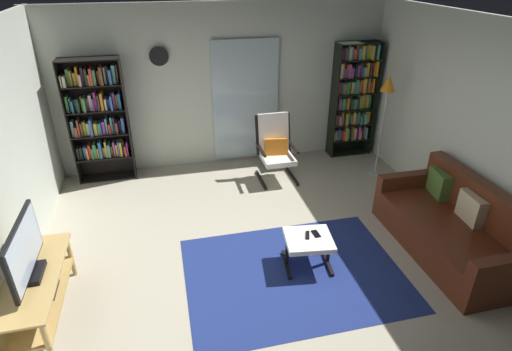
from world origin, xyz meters
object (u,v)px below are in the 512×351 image
Objects in this scene: lounge_armchair at (275,146)px; tv_stand at (37,290)px; leather_sofa at (453,228)px; cell_phone at (316,234)px; tv_remote at (308,235)px; floor_lamp_by_shelf at (387,92)px; ottoman at (308,242)px; wall_clock at (159,56)px; bookshelf_near_tv at (98,117)px; television at (25,253)px; bookshelf_near_sofa at (353,96)px.

tv_stand is at bearing -142.03° from lounge_armchair.
tv_stand is 0.67× the size of leather_sofa.
leather_sofa is 13.80× the size of cell_phone.
floor_lamp_by_shelf reaches higher than tv_remote.
ottoman is 1.99× the size of wall_clock.
ottoman is at bearing -49.28° from bookshelf_near_tv.
wall_clock is (1.38, 3.10, 1.49)m from tv_stand.
wall_clock is (1.37, 3.11, 1.04)m from television.
cell_phone is (2.51, -2.75, -0.64)m from bookshelf_near_tv.
floor_lamp_by_shelf is (1.78, 1.90, 0.97)m from cell_phone.
leather_sofa is at bearing -43.80° from wall_clock.
bookshelf_near_tv is 1.87× the size of lounge_armchair.
tv_stand is 0.80× the size of floor_lamp_by_shelf.
television reaches higher than tv_remote.
lounge_armchair is (-1.56, 2.32, 0.23)m from leather_sofa.
ottoman is 3.61m from wall_clock.
leather_sofa is at bearing -89.62° from bookshelf_near_sofa.
bookshelf_near_tv is 3.76m from ottoman.
bookshelf_near_sofa reaches higher than bookshelf_near_tv.
bookshelf_near_tv is 0.97× the size of bookshelf_near_sofa.
tv_remote is 0.09× the size of floor_lamp_by_shelf.
ottoman is (-1.77, -2.80, -0.74)m from bookshelf_near_sofa.
tv_remote is 2.85m from floor_lamp_by_shelf.
ottoman is at bearing 3.28° from television.
ottoman is 0.13m from cell_phone.
bookshelf_near_tv reaches higher than television.
floor_lamp_by_shelf reaches higher than leather_sofa.
wall_clock is (-1.64, 0.75, 1.32)m from lounge_armchair.
television is 0.87× the size of lounge_armchair.
television is 6.16× the size of tv_remote.
tv_stand is 3.82m from lounge_armchair.
floor_lamp_by_shelf is 5.62× the size of wall_clock.
bookshelf_near_tv is 1.30m from wall_clock.
bookshelf_near_sofa is at bearing 33.04° from television.
bookshelf_near_tv is (0.38, 2.94, 0.68)m from tv_stand.
television is 5.15m from floor_lamp_by_shelf.
tv_stand is 9.31× the size of cell_phone.
cell_phone reaches higher than ottoman.
television is 1.54× the size of ottoman.
lounge_armchair is 0.63× the size of floor_lamp_by_shelf.
floor_lamp_by_shelf reaches higher than lounge_armchair.
tv_remote is at bearing -122.62° from bookshelf_near_sofa.
leather_sofa is at bearing 15.08° from tv_remote.
lounge_armchair is 2.18m from tv_remote.
floor_lamp_by_shelf is at bearing 65.20° from tv_remote.
lounge_armchair is at bearing 83.42° from cell_phone.
bookshelf_near_tv is at bearing -171.15° from wall_clock.
lounge_armchair is (-1.54, -0.60, -0.53)m from bookshelf_near_sofa.
tv_stand is 9.05× the size of tv_remote.
tv_remote is 0.50× the size of wall_clock.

